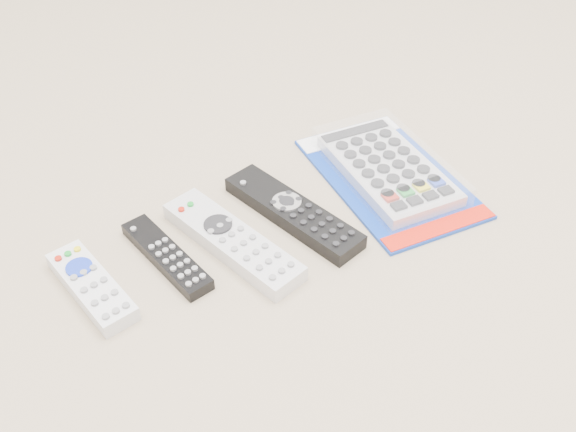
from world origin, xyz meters
TOP-DOWN VIEW (x-y plane):
  - remote_small_grey at (-0.24, 0.05)m, footprint 0.06×0.16m
  - remote_slim_black at (-0.14, 0.04)m, footprint 0.05×0.17m
  - remote_silver_dvd at (-0.06, 0.01)m, footprint 0.09×0.23m
  - remote_large_black at (0.04, 0.01)m, footprint 0.08×0.23m
  - jumbo_remote_packaged at (0.21, 0.00)m, footprint 0.23×0.32m

SIDE VIEW (x-z plane):
  - remote_slim_black at x=-0.14m, z-range 0.00..0.02m
  - remote_small_grey at x=-0.24m, z-range 0.00..0.02m
  - remote_large_black at x=0.04m, z-range 0.00..0.02m
  - remote_silver_dvd at x=-0.06m, z-range 0.00..0.03m
  - jumbo_remote_packaged at x=0.21m, z-range 0.00..0.04m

